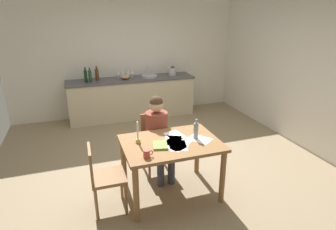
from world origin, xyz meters
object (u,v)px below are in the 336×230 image
object	(u,v)px
wine_bottle_on_table	(196,130)
bottle_wine_red	(97,74)
chair_side_empty	(103,176)
bottle_oil	(86,76)
wine_glass_by_kettle	(128,72)
wine_glass_back_left	(123,73)
coffee_mug	(147,154)
dining_table	(171,150)
wine_glass_near_sink	(132,72)
stovetop_kettle	(172,71)
wine_glass_back_right	(118,73)
candlestick	(138,137)
sink_unit	(149,76)
chair_at_table	(155,140)
bottle_vinegar	(90,76)
book_magazine	(160,145)
person_seated	(158,132)
mixing_bowl	(125,77)

from	to	relation	value
wine_bottle_on_table	bottle_wine_red	world-z (taller)	bottle_wine_red
chair_side_empty	bottle_wine_red	distance (m)	3.24
bottle_oil	wine_glass_by_kettle	bearing A→B (deg)	13.33
wine_glass_by_kettle	wine_glass_back_left	world-z (taller)	same
coffee_mug	bottle_oil	distance (m)	3.30
dining_table	wine_glass_back_left	bearing A→B (deg)	90.16
coffee_mug	wine_glass_by_kettle	bearing A→B (deg)	81.96
coffee_mug	wine_glass_near_sink	distance (m)	3.54
stovetop_kettle	wine_glass_back_right	bearing A→B (deg)	173.00
candlestick	sink_unit	size ratio (longest dim) A/B	0.78
candlestick	wine_glass_back_left	size ratio (longest dim) A/B	1.82
wine_glass_back_right	candlestick	bearing A→B (deg)	-95.28
chair_at_table	wine_bottle_on_table	bearing A→B (deg)	-63.15
wine_bottle_on_table	chair_side_empty	bearing A→B (deg)	-177.97
chair_side_empty	candlestick	world-z (taller)	candlestick
sink_unit	chair_side_empty	bearing A→B (deg)	-114.71
candlestick	sink_unit	distance (m)	3.10
bottle_vinegar	bottle_wine_red	bearing A→B (deg)	39.04
book_magazine	sink_unit	world-z (taller)	sink_unit
candlestick	wine_glass_back_right	distance (m)	3.11
person_seated	wine_glass_by_kettle	bearing A→B (deg)	87.56
book_magazine	bottle_wine_red	bearing A→B (deg)	110.94
bottle_oil	person_seated	bearing A→B (deg)	-71.61
dining_table	wine_glass_back_right	xyz separation A→B (m)	(-0.11, 3.20, 0.36)
bottle_wine_red	mixing_bowl	world-z (taller)	bottle_wine_red
dining_table	wine_glass_near_sink	size ratio (longest dim) A/B	7.89
bottle_vinegar	stovetop_kettle	bearing A→B (deg)	1.42
person_seated	stovetop_kettle	xyz separation A→B (m)	(1.12, 2.52, 0.32)
mixing_bowl	stovetop_kettle	bearing A→B (deg)	0.88
book_magazine	wine_glass_back_left	world-z (taller)	wine_glass_back_left
sink_unit	wine_glass_by_kettle	distance (m)	0.48
person_seated	stovetop_kettle	bearing A→B (deg)	66.07
bottle_vinegar	mixing_bowl	world-z (taller)	bottle_vinegar
wine_bottle_on_table	wine_glass_near_sink	distance (m)	3.21
stovetop_kettle	wine_glass_near_sink	distance (m)	0.92
wine_glass_back_left	wine_glass_back_right	world-z (taller)	same
wine_bottle_on_table	wine_glass_back_left	xyz separation A→B (m)	(-0.34, 3.21, 0.14)
dining_table	wine_glass_by_kettle	world-z (taller)	wine_glass_by_kettle
bottle_wine_red	wine_glass_near_sink	xyz separation A→B (m)	(0.78, 0.07, -0.02)
mixing_bowl	wine_glass_near_sink	xyz separation A→B (m)	(0.19, 0.17, 0.06)
wine_glass_by_kettle	wine_glass_back_left	size ratio (longest dim) A/B	1.00
chair_side_empty	mixing_bowl	xyz separation A→B (m)	(0.88, 3.08, 0.48)
bottle_wine_red	mixing_bowl	xyz separation A→B (m)	(0.59, -0.09, -0.07)
candlestick	wine_bottle_on_table	bearing A→B (deg)	-9.17
sink_unit	mixing_bowl	world-z (taller)	sink_unit
sink_unit	stovetop_kettle	xyz separation A→B (m)	(0.55, -0.00, 0.08)
bottle_vinegar	wine_glass_near_sink	world-z (taller)	bottle_vinegar
person_seated	candlestick	bearing A→B (deg)	-132.78
person_seated	mixing_bowl	xyz separation A→B (m)	(0.01, 2.50, 0.27)
sink_unit	wine_glass_back_right	bearing A→B (deg)	167.70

